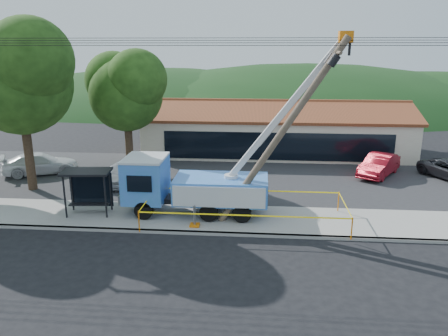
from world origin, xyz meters
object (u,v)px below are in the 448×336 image
bus_shelter (88,181)px  car_white (42,175)px  utility_truck (192,183)px  car_red (378,177)px  leaning_pole (287,125)px  car_silver (121,185)px

bus_shelter → car_white: 9.98m
utility_truck → car_red: utility_truck is taller
leaning_pole → bus_shelter: leaning_pole is taller
car_silver → car_red: size_ratio=0.91×
bus_shelter → car_silver: size_ratio=0.63×
car_silver → car_red: 18.13m
utility_truck → car_silver: (-5.67, 5.08, -1.85)m
leaning_pole → car_silver: (-10.62, 6.05, -5.30)m
car_silver → car_white: car_white is taller
car_silver → car_white: bearing=171.4°
utility_truck → car_red: 14.91m
utility_truck → car_red: size_ratio=2.51×
leaning_pole → car_white: size_ratio=1.83×
bus_shelter → car_silver: bus_shelter is taller
utility_truck → car_silver: size_ratio=2.75×
utility_truck → car_white: size_ratio=2.25×
car_red → utility_truck: bearing=-112.5°
car_silver → car_white: 6.77m
car_white → bus_shelter: bearing=-163.9°
utility_truck → bus_shelter: bearing=-175.6°
bus_shelter → car_silver: 5.85m
bus_shelter → car_white: (-6.55, 7.28, -1.95)m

